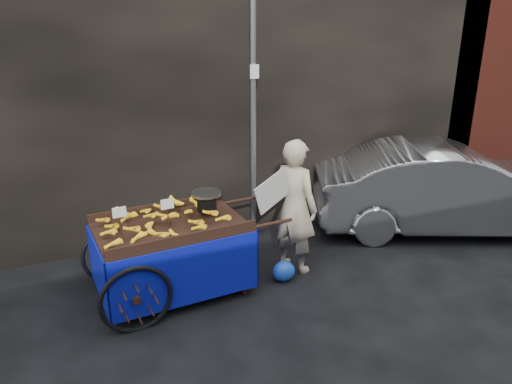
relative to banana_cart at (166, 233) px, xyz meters
name	(u,v)px	position (x,y,z in m)	size (l,w,h in m)	color
ground	(270,284)	(1.17, -0.27, -0.78)	(80.00, 80.00, 0.00)	black
building_wall	(227,54)	(1.57, 2.33, 1.72)	(13.50, 2.00, 5.00)	black
street_pole	(253,101)	(1.47, 1.03, 1.23)	(0.12, 0.10, 4.00)	slate
banana_cart	(166,233)	(0.00, 0.00, 0.00)	(2.39, 1.27, 1.26)	black
vendor	(294,206)	(1.61, -0.02, 0.09)	(0.98, 0.75, 1.73)	#BBAC8B
plastic_bag	(284,271)	(1.37, -0.26, -0.65)	(0.29, 0.23, 0.26)	blue
parked_car	(448,188)	(4.29, 0.24, -0.13)	(1.38, 3.95, 1.30)	#B7B9BE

